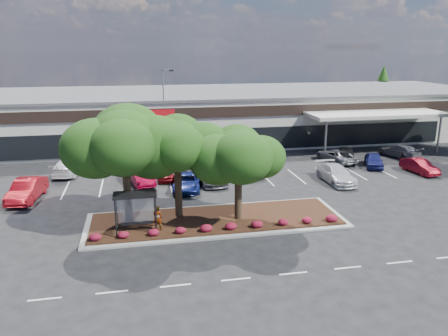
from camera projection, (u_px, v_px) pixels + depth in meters
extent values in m
plane|color=black|center=(259.00, 243.00, 27.36)|extent=(160.00, 160.00, 0.00)
cube|color=beige|center=(191.00, 115.00, 58.67)|extent=(80.00, 20.00, 6.00)
cube|color=#525154|center=(190.00, 92.00, 57.84)|extent=(80.40, 20.40, 0.30)
cube|color=black|center=(202.00, 113.00, 48.69)|extent=(80.00, 0.25, 1.20)
cube|color=black|center=(202.00, 141.00, 49.55)|extent=(60.00, 0.18, 2.60)
cube|color=red|center=(147.00, 114.00, 47.49)|extent=(6.00, 0.12, 1.00)
cube|color=beige|center=(376.00, 114.00, 50.28)|extent=(16.00, 5.00, 0.40)
cylinder|color=slate|center=(326.00, 140.00, 47.68)|extent=(0.24, 0.24, 4.20)
cylinder|color=slate|center=(439.00, 135.00, 50.33)|extent=(0.24, 0.24, 4.20)
cube|color=#999994|center=(216.00, 221.00, 30.74)|extent=(18.00, 6.00, 0.15)
cube|color=#3E1E13|center=(216.00, 219.00, 30.70)|extent=(17.20, 5.20, 0.12)
cube|color=silver|center=(45.00, 299.00, 21.30)|extent=(1.60, 0.12, 0.01)
cube|color=silver|center=(112.00, 292.00, 21.91)|extent=(1.60, 0.12, 0.01)
cube|color=silver|center=(176.00, 285.00, 22.51)|extent=(1.60, 0.12, 0.01)
cube|color=silver|center=(236.00, 279.00, 23.12)|extent=(1.60, 0.12, 0.01)
cube|color=silver|center=(293.00, 273.00, 23.73)|extent=(1.60, 0.12, 0.01)
cube|color=silver|center=(348.00, 268.00, 24.33)|extent=(1.60, 0.12, 0.01)
cube|color=silver|center=(400.00, 262.00, 24.94)|extent=(1.60, 0.12, 0.01)
cube|color=silver|center=(28.00, 192.00, 36.98)|extent=(0.12, 5.00, 0.01)
cube|color=silver|center=(65.00, 190.00, 37.55)|extent=(0.12, 5.00, 0.01)
cube|color=silver|center=(101.00, 188.00, 38.12)|extent=(0.12, 5.00, 0.01)
cube|color=silver|center=(136.00, 186.00, 38.69)|extent=(0.12, 5.00, 0.01)
cube|color=silver|center=(170.00, 184.00, 39.25)|extent=(0.12, 5.00, 0.01)
cube|color=silver|center=(203.00, 182.00, 39.82)|extent=(0.12, 5.00, 0.01)
cube|color=silver|center=(235.00, 180.00, 40.39)|extent=(0.12, 5.00, 0.01)
cube|color=silver|center=(266.00, 178.00, 40.96)|extent=(0.12, 5.00, 0.01)
cube|color=silver|center=(296.00, 176.00, 41.53)|extent=(0.12, 5.00, 0.01)
cube|color=silver|center=(326.00, 174.00, 42.10)|extent=(0.12, 5.00, 0.01)
cube|color=silver|center=(355.00, 173.00, 42.67)|extent=(0.12, 5.00, 0.01)
cube|color=silver|center=(382.00, 171.00, 43.24)|extent=(0.12, 5.00, 0.01)
cylinder|color=black|center=(116.00, 211.00, 28.55)|extent=(0.08, 0.08, 2.50)
cylinder|color=black|center=(155.00, 209.00, 29.03)|extent=(0.08, 0.08, 2.50)
cylinder|color=black|center=(116.00, 219.00, 27.32)|extent=(0.08, 0.08, 2.50)
cylinder|color=black|center=(156.00, 216.00, 27.80)|extent=(0.08, 0.08, 2.50)
cube|color=black|center=(135.00, 195.00, 27.83)|extent=(2.75, 1.55, 0.10)
cube|color=silver|center=(136.00, 208.00, 28.76)|extent=(2.30, 0.03, 2.00)
cube|color=black|center=(137.00, 223.00, 28.63)|extent=(2.00, 0.35, 0.06)
cone|color=#1A350F|center=(382.00, 92.00, 74.16)|extent=(3.96, 3.96, 9.00)
imported|color=#594C47|center=(158.00, 218.00, 28.54)|extent=(0.70, 0.58, 1.65)
cube|color=#999994|center=(166.00, 153.00, 49.68)|extent=(0.50, 0.50, 0.40)
cylinder|color=slate|center=(164.00, 111.00, 48.39)|extent=(0.14, 0.14, 9.24)
cube|color=slate|center=(167.00, 70.00, 47.29)|extent=(0.90, 0.23, 0.14)
cube|color=black|center=(171.00, 70.00, 47.40)|extent=(0.45, 0.31, 0.18)
imported|color=maroon|center=(27.00, 190.00, 34.90)|extent=(2.48, 5.38, 1.71)
imported|color=maroon|center=(140.00, 175.00, 39.20)|extent=(2.76, 5.12, 1.60)
imported|color=navy|center=(187.00, 182.00, 37.59)|extent=(3.10, 5.25, 1.37)
imported|color=maroon|center=(165.00, 172.00, 40.52)|extent=(1.65, 3.94, 1.33)
imported|color=slate|center=(209.00, 173.00, 39.67)|extent=(2.95, 5.97, 1.67)
imported|color=#A9ACB6|center=(254.00, 168.00, 41.94)|extent=(3.81, 5.32, 1.35)
imported|color=silver|center=(336.00, 174.00, 39.52)|extent=(2.19, 5.32, 1.54)
imported|color=navy|center=(374.00, 160.00, 44.58)|extent=(3.15, 4.42, 1.40)
imported|color=maroon|center=(420.00, 166.00, 42.44)|extent=(1.93, 4.32, 1.38)
imported|color=white|center=(69.00, 166.00, 42.04)|extent=(3.15, 5.68, 1.56)
imported|color=black|center=(164.00, 158.00, 45.07)|extent=(2.97, 4.95, 1.58)
imported|color=navy|center=(202.00, 162.00, 43.71)|extent=(3.67, 5.34, 1.44)
imported|color=maroon|center=(241.00, 156.00, 45.86)|extent=(3.58, 5.86, 1.59)
imported|color=silver|center=(261.00, 159.00, 44.70)|extent=(2.00, 4.76, 1.61)
imported|color=black|center=(257.00, 154.00, 46.75)|extent=(4.10, 6.09, 1.55)
imported|color=black|center=(345.00, 154.00, 46.79)|extent=(3.58, 5.28, 1.67)
imported|color=slate|center=(336.00, 156.00, 46.39)|extent=(3.15, 5.46, 1.43)
imported|color=#5B5B63|center=(399.00, 151.00, 48.51)|extent=(3.40, 5.33, 1.44)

